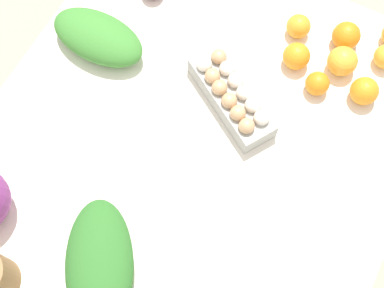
% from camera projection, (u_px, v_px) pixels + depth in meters
% --- Properties ---
extents(ground_plane, '(8.00, 8.00, 0.00)m').
position_uv_depth(ground_plane, '(192.00, 213.00, 2.07)').
color(ground_plane, '#C6B289').
extents(dining_table, '(1.25, 1.10, 0.71)m').
position_uv_depth(dining_table, '(192.00, 158.00, 1.49)').
color(dining_table, silver).
rests_on(dining_table, ground_plane).
extents(egg_carton, '(0.24, 0.30, 0.09)m').
position_uv_depth(egg_carton, '(232.00, 95.00, 1.42)').
color(egg_carton, '#A8A8A3').
rests_on(egg_carton, dining_table).
extents(greens_bunch_scallion, '(0.36, 0.30, 0.09)m').
position_uv_depth(greens_bunch_scallion, '(99.00, 265.00, 1.25)').
color(greens_bunch_scallion, '#2D6B28').
rests_on(greens_bunch_scallion, dining_table).
extents(greens_bunch_dandelion, '(0.16, 0.28, 0.09)m').
position_uv_depth(greens_bunch_dandelion, '(98.00, 37.00, 1.48)').
color(greens_bunch_dandelion, '#3D8433').
rests_on(greens_bunch_dandelion, dining_table).
extents(orange_0, '(0.07, 0.07, 0.07)m').
position_uv_depth(orange_0, '(317.00, 84.00, 1.44)').
color(orange_0, orange).
rests_on(orange_0, dining_table).
extents(orange_1, '(0.08, 0.08, 0.08)m').
position_uv_depth(orange_1, '(342.00, 61.00, 1.46)').
color(orange_1, '#F9A833').
rests_on(orange_1, dining_table).
extents(orange_3, '(0.07, 0.07, 0.07)m').
position_uv_depth(orange_3, '(298.00, 26.00, 1.51)').
color(orange_3, orange).
rests_on(orange_3, dining_table).
extents(orange_5, '(0.08, 0.08, 0.08)m').
position_uv_depth(orange_5, '(346.00, 36.00, 1.49)').
color(orange_5, orange).
rests_on(orange_5, dining_table).
extents(orange_6, '(0.08, 0.08, 0.08)m').
position_uv_depth(orange_6, '(364.00, 91.00, 1.43)').
color(orange_6, orange).
rests_on(orange_6, dining_table).
extents(orange_7, '(0.08, 0.08, 0.08)m').
position_uv_depth(orange_7, '(296.00, 56.00, 1.47)').
color(orange_7, orange).
rests_on(orange_7, dining_table).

